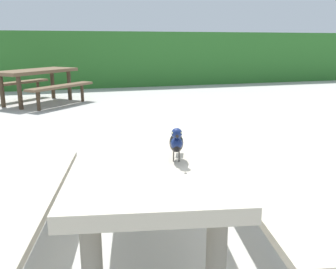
% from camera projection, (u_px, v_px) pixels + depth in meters
% --- Properties ---
extents(ground_plane, '(60.00, 60.00, 0.00)m').
position_uv_depth(ground_plane, '(172.00, 249.00, 2.35)').
color(ground_plane, '#B7B5AD').
extents(hedge_wall, '(28.00, 1.86, 1.62)m').
position_uv_depth(hedge_wall, '(83.00, 59.00, 11.06)').
color(hedge_wall, '#2D6B28').
rests_on(hedge_wall, ground).
extents(picnic_table_foreground, '(1.97, 1.99, 0.74)m').
position_uv_depth(picnic_table_foreground, '(148.00, 172.00, 2.17)').
color(picnic_table_foreground, '#B2A893').
rests_on(picnic_table_foreground, ground).
extents(bird_grackle, '(0.12, 0.28, 0.18)m').
position_uv_depth(bird_grackle, '(176.00, 142.00, 1.77)').
color(bird_grackle, black).
rests_on(bird_grackle, picnic_table_foreground).
extents(picnic_table_mid_left, '(2.40, 2.40, 0.74)m').
position_uv_depth(picnic_table_mid_left, '(37.00, 78.00, 7.83)').
color(picnic_table_mid_left, brown).
rests_on(picnic_table_mid_left, ground).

